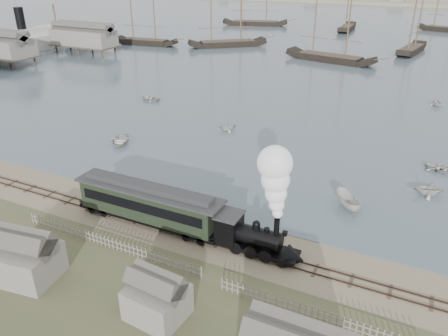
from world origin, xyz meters
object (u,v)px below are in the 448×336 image
at_px(locomotive, 268,212).
at_px(steamship, 22,29).
at_px(passenger_coach, 148,203).
at_px(beached_dinghy, 164,204).

distance_m(locomotive, steamship, 112.67).
relative_size(passenger_coach, steamship, 0.29).
xyz_separation_m(beached_dinghy, steamship, (-82.97, 56.36, 5.45)).
distance_m(beached_dinghy, steamship, 100.45).
distance_m(locomotive, beached_dinghy, 13.71).
xyz_separation_m(locomotive, beached_dinghy, (-12.66, 3.21, -4.16)).
distance_m(passenger_coach, steamship, 102.56).
bearing_deg(passenger_coach, steamship, 144.46).
bearing_deg(steamship, locomotive, -113.16).
height_order(locomotive, passenger_coach, locomotive).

